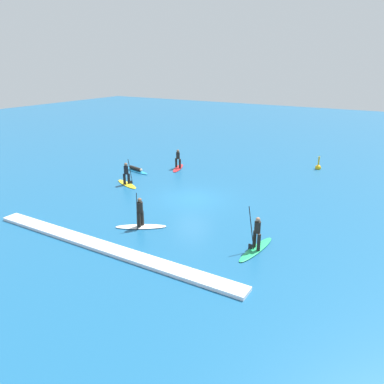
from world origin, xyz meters
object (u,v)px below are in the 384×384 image
(surfer_on_red_board, at_px, (178,163))
(surfer_on_green_board, at_px, (256,242))
(surfer_on_white_board, at_px, (141,220))
(marker_buoy, at_px, (318,167))
(surfer_on_blue_board, at_px, (136,170))
(surfer_on_yellow_board, at_px, (127,178))

(surfer_on_red_board, bearing_deg, surfer_on_green_board, 28.45)
(surfer_on_white_board, xyz_separation_m, marker_buoy, (5.83, 17.95, -0.29))
(surfer_on_blue_board, distance_m, marker_buoy, 16.19)
(surfer_on_red_board, xyz_separation_m, surfer_on_green_board, (11.74, -10.84, -0.02))
(surfer_on_white_board, bearing_deg, marker_buoy, -140.65)
(surfer_on_blue_board, height_order, marker_buoy, marker_buoy)
(surfer_on_red_board, distance_m, marker_buoy, 12.51)
(surfer_on_white_board, xyz_separation_m, surfer_on_blue_board, (-7.69, 9.05, -0.34))
(surfer_on_blue_board, bearing_deg, surfer_on_green_board, -14.69)
(surfer_on_blue_board, relative_size, marker_buoy, 2.56)
(surfer_on_yellow_board, bearing_deg, marker_buoy, 69.29)
(surfer_on_red_board, xyz_separation_m, surfer_on_blue_board, (-2.70, -2.63, -0.35))
(surfer_on_red_board, bearing_deg, surfer_on_white_board, 4.30)
(surfer_on_red_board, distance_m, surfer_on_yellow_board, 6.00)
(surfer_on_red_board, distance_m, surfer_on_white_board, 12.70)
(surfer_on_white_board, distance_m, surfer_on_blue_board, 11.88)
(surfer_on_blue_board, bearing_deg, surfer_on_yellow_board, -46.62)
(surfer_on_white_board, height_order, marker_buoy, surfer_on_white_board)
(surfer_on_green_board, height_order, surfer_on_white_board, surfer_on_green_board)
(surfer_on_yellow_board, distance_m, surfer_on_green_board, 13.57)
(surfer_on_green_board, xyz_separation_m, surfer_on_white_board, (-6.75, -0.84, 0.01))
(surfer_on_red_board, xyz_separation_m, surfer_on_yellow_board, (-0.92, -5.93, 0.04))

